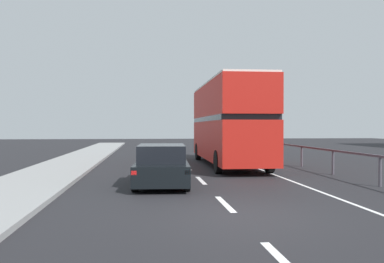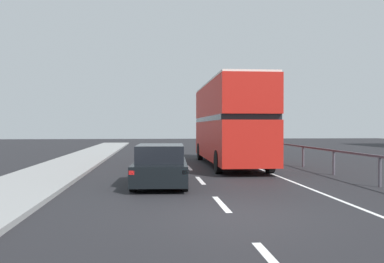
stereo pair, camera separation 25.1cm
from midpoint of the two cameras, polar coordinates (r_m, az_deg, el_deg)
ground_plane at (r=9.69m, az=5.28°, el=-11.62°), size 75.62×120.00×0.10m
lane_paint_markings at (r=18.55m, az=5.92°, el=-5.56°), size 3.45×46.00×0.01m
bridge_side_railing at (r=19.86m, az=16.43°, el=-2.70°), size 0.10×42.00×1.05m
double_decker_bus_red at (r=21.49m, az=4.69°, el=1.41°), size 2.61×10.47×4.29m
hatchback_car_near at (r=14.33m, az=-4.72°, el=-4.72°), size 1.99×4.55×1.40m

